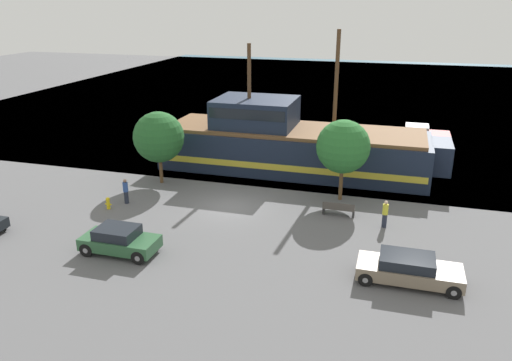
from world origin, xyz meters
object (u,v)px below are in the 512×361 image
at_px(pirate_ship, 290,144).
at_px(fire_hydrant, 108,203).
at_px(parked_car_curb_front, 119,240).
at_px(moored_boat_dockside, 420,136).
at_px(pedestrian_walking_far, 126,191).
at_px(pedestrian_walking_near, 385,214).
at_px(parked_car_curb_mid, 409,269).
at_px(moored_boat_outer, 206,132).
at_px(bench_promenade_east, 339,209).

height_order(pirate_ship, fire_hydrant, pirate_ship).
xyz_separation_m(pirate_ship, parked_car_curb_front, (-5.36, -15.55, -1.25)).
distance_m(moored_boat_dockside, pedestrian_walking_far, 27.05).
distance_m(pirate_ship, pedestrian_walking_near, 11.46).
bearing_deg(pirate_ship, moored_boat_dockside, 47.49).
xyz_separation_m(parked_car_curb_mid, fire_hydrant, (-17.75, 3.70, -0.26)).
distance_m(moored_boat_dockside, parked_car_curb_mid, 24.97).
relative_size(pirate_ship, moored_boat_outer, 2.94).
distance_m(pirate_ship, pedestrian_walking_far, 12.81).
bearing_deg(moored_boat_dockside, parked_car_curb_mid, -92.16).
bearing_deg(parked_car_curb_front, moored_boat_outer, 100.37).
height_order(moored_boat_dockside, bench_promenade_east, moored_boat_dockside).
xyz_separation_m(pirate_ship, moored_boat_dockside, (9.66, 10.54, -1.33)).
relative_size(pirate_ship, pedestrian_walking_near, 13.04).
bearing_deg(pirate_ship, fire_hydrant, -130.15).
relative_size(pirate_ship, fire_hydrant, 27.43).
relative_size(pirate_ship, moored_boat_dockside, 4.19).
bearing_deg(bench_promenade_east, fire_hydrant, -168.07).
relative_size(fire_hydrant, pedestrian_walking_near, 0.48).
relative_size(pedestrian_walking_near, pedestrian_walking_far, 1.00).
height_order(moored_boat_outer, bench_promenade_east, moored_boat_outer).
bearing_deg(parked_car_curb_mid, fire_hydrant, 168.22).
distance_m(moored_boat_outer, pedestrian_walking_far, 16.05).
bearing_deg(parked_car_curb_front, parked_car_curb_mid, 4.60).
xyz_separation_m(parked_car_curb_front, pedestrian_walking_far, (-3.07, 5.98, 0.11)).
relative_size(parked_car_curb_mid, pedestrian_walking_far, 2.89).
height_order(moored_boat_dockside, fire_hydrant, moored_boat_dockside).
relative_size(moored_boat_outer, bench_promenade_east, 3.77).
xyz_separation_m(moored_boat_outer, pedestrian_walking_far, (0.96, -16.02, 0.17)).
bearing_deg(bench_promenade_east, pedestrian_walking_near, -17.62).
bearing_deg(pirate_ship, pedestrian_walking_near, -49.44).
bearing_deg(parked_car_curb_mid, pedestrian_walking_far, 164.23).
xyz_separation_m(pirate_ship, fire_hydrant, (-9.04, -10.71, -1.54)).
height_order(fire_hydrant, bench_promenade_east, bench_promenade_east).
bearing_deg(pirate_ship, pedestrian_walking_far, -131.37).
height_order(moored_boat_outer, pedestrian_walking_near, moored_boat_outer).
xyz_separation_m(moored_boat_outer, parked_car_curb_front, (4.03, -22.00, 0.07)).
distance_m(pirate_ship, parked_car_curb_mid, 16.89).
bearing_deg(moored_boat_dockside, pedestrian_walking_near, -96.65).
bearing_deg(pedestrian_walking_far, parked_car_curb_front, -62.81).
height_order(moored_boat_outer, pedestrian_walking_far, moored_boat_outer).
bearing_deg(moored_boat_outer, pedestrian_walking_near, -41.97).
bearing_deg(pedestrian_walking_near, pirate_ship, 130.56).
xyz_separation_m(bench_promenade_east, pedestrian_walking_far, (-13.15, -1.77, 0.36)).
bearing_deg(moored_boat_outer, parked_car_curb_mid, -49.05).
bearing_deg(parked_car_curb_front, pedestrian_walking_near, 28.31).
relative_size(parked_car_curb_front, pedestrian_walking_far, 2.42).
relative_size(fire_hydrant, pedestrian_walking_far, 0.48).
bearing_deg(pirate_ship, parked_car_curb_front, -109.03).
bearing_deg(pedestrian_walking_far, pirate_ship, 48.63).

